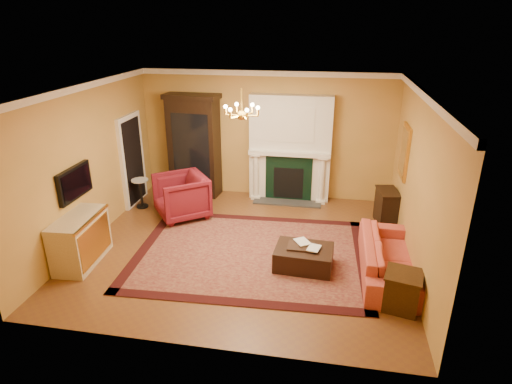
% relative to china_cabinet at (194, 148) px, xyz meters
% --- Properties ---
extents(floor, '(6.00, 5.50, 0.02)m').
position_rel_china_cabinet_xyz_m(floor, '(1.71, -2.49, -1.19)').
color(floor, brown).
rests_on(floor, ground).
extents(ceiling, '(6.00, 5.50, 0.02)m').
position_rel_china_cabinet_xyz_m(ceiling, '(1.71, -2.49, 1.83)').
color(ceiling, white).
rests_on(ceiling, wall_back).
extents(wall_back, '(6.00, 0.02, 3.00)m').
position_rel_china_cabinet_xyz_m(wall_back, '(1.71, 0.27, 0.32)').
color(wall_back, '#C99248').
rests_on(wall_back, floor).
extents(wall_front, '(6.00, 0.02, 3.00)m').
position_rel_china_cabinet_xyz_m(wall_front, '(1.71, -5.25, 0.32)').
color(wall_front, '#C99248').
rests_on(wall_front, floor).
extents(wall_left, '(0.02, 5.50, 3.00)m').
position_rel_china_cabinet_xyz_m(wall_left, '(-1.30, -2.49, 0.32)').
color(wall_left, '#C99248').
rests_on(wall_left, floor).
extents(wall_right, '(0.02, 5.50, 3.00)m').
position_rel_china_cabinet_xyz_m(wall_right, '(4.72, -2.49, 0.32)').
color(wall_right, '#C99248').
rests_on(wall_right, floor).
extents(fireplace, '(1.90, 0.70, 2.50)m').
position_rel_china_cabinet_xyz_m(fireplace, '(2.31, 0.08, 0.01)').
color(fireplace, silver).
rests_on(fireplace, wall_back).
extents(crown_molding, '(6.00, 5.50, 0.12)m').
position_rel_china_cabinet_xyz_m(crown_molding, '(1.71, -1.53, 1.76)').
color(crown_molding, white).
rests_on(crown_molding, ceiling).
extents(doorway, '(0.08, 1.05, 2.10)m').
position_rel_china_cabinet_xyz_m(doorway, '(-1.24, -0.79, -0.13)').
color(doorway, white).
rests_on(doorway, wall_left).
extents(tv_panel, '(0.09, 0.95, 0.58)m').
position_rel_china_cabinet_xyz_m(tv_panel, '(-1.23, -3.09, 0.17)').
color(tv_panel, black).
rests_on(tv_panel, wall_left).
extents(gilt_mirror, '(0.06, 0.76, 1.05)m').
position_rel_china_cabinet_xyz_m(gilt_mirror, '(4.68, -1.09, 0.47)').
color(gilt_mirror, gold).
rests_on(gilt_mirror, wall_right).
extents(chandelier, '(0.63, 0.55, 0.53)m').
position_rel_china_cabinet_xyz_m(chandelier, '(1.71, -2.49, 1.43)').
color(chandelier, gold).
rests_on(chandelier, ceiling).
extents(oriental_rug, '(4.40, 3.38, 0.02)m').
position_rel_china_cabinet_xyz_m(oriental_rug, '(1.90, -2.72, -1.17)').
color(oriental_rug, '#4A1015').
rests_on(oriental_rug, floor).
extents(china_cabinet, '(1.22, 0.64, 2.36)m').
position_rel_china_cabinet_xyz_m(china_cabinet, '(0.00, 0.00, 0.00)').
color(china_cabinet, black).
rests_on(china_cabinet, floor).
extents(wingback_armchair, '(1.38, 1.40, 1.05)m').
position_rel_china_cabinet_xyz_m(wingback_armchair, '(0.11, -1.38, -0.65)').
color(wingback_armchair, maroon).
rests_on(wingback_armchair, floor).
extents(pedestal_table, '(0.38, 0.38, 0.68)m').
position_rel_china_cabinet_xyz_m(pedestal_table, '(-0.99, -1.06, -0.78)').
color(pedestal_table, black).
rests_on(pedestal_table, floor).
extents(commode, '(0.64, 1.23, 0.89)m').
position_rel_china_cabinet_xyz_m(commode, '(-1.02, -3.52, -0.73)').
color(commode, beige).
rests_on(commode, floor).
extents(coral_sofa, '(0.65, 2.19, 0.86)m').
position_rel_china_cabinet_xyz_m(coral_sofa, '(4.32, -2.98, -0.75)').
color(coral_sofa, '#BF4F3C').
rests_on(coral_sofa, floor).
extents(end_table, '(0.59, 0.59, 0.57)m').
position_rel_china_cabinet_xyz_m(end_table, '(4.43, -3.89, -0.90)').
color(end_table, '#37210F').
rests_on(end_table, floor).
extents(console_table, '(0.46, 0.69, 0.72)m').
position_rel_china_cabinet_xyz_m(console_table, '(4.49, -0.93, -0.82)').
color(console_table, black).
rests_on(console_table, floor).
extents(leather_ottoman, '(1.03, 0.78, 0.37)m').
position_rel_china_cabinet_xyz_m(leather_ottoman, '(2.90, -3.01, -0.98)').
color(leather_ottoman, black).
rests_on(leather_ottoman, oriental_rug).
extents(ottoman_tray, '(0.46, 0.36, 0.03)m').
position_rel_china_cabinet_xyz_m(ottoman_tray, '(2.84, -2.99, -0.78)').
color(ottoman_tray, black).
rests_on(ottoman_tray, leather_ottoman).
extents(book_a, '(0.20, 0.14, 0.29)m').
position_rel_china_cabinet_xyz_m(book_a, '(2.76, -2.94, -0.62)').
color(book_a, gray).
rests_on(book_a, ottoman_tray).
extents(book_b, '(0.20, 0.07, 0.28)m').
position_rel_china_cabinet_xyz_m(book_b, '(2.97, -3.04, -0.63)').
color(book_b, gray).
rests_on(book_b, ottoman_tray).
extents(topiary_left, '(0.18, 0.18, 0.47)m').
position_rel_china_cabinet_xyz_m(topiary_left, '(1.66, 0.04, 0.31)').
color(topiary_left, gray).
rests_on(topiary_left, fireplace).
extents(topiary_right, '(0.16, 0.16, 0.43)m').
position_rel_china_cabinet_xyz_m(topiary_right, '(3.04, 0.04, 0.28)').
color(topiary_right, gray).
rests_on(topiary_right, fireplace).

